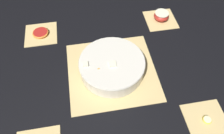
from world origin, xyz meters
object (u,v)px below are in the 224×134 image
(apple_half, at_px, (161,16))
(grapefruit_slice, at_px, (41,33))
(fruit_salad_bowl, at_px, (112,65))
(banana_coin_single, at_px, (207,120))

(apple_half, xyz_separation_m, grapefruit_slice, (-0.66, 0.00, -0.02))
(fruit_salad_bowl, relative_size, grapefruit_slice, 3.51)
(banana_coin_single, bearing_deg, grapefruit_slice, 137.40)
(fruit_salad_bowl, distance_m, banana_coin_single, 0.45)
(apple_half, bearing_deg, grapefruit_slice, 180.00)
(fruit_salad_bowl, height_order, banana_coin_single, fruit_salad_bowl)
(fruit_salad_bowl, xyz_separation_m, grapefruit_slice, (-0.33, 0.30, -0.04))
(banana_coin_single, relative_size, grapefruit_slice, 0.43)
(fruit_salad_bowl, distance_m, grapefruit_slice, 0.45)
(fruit_salad_bowl, distance_m, apple_half, 0.45)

